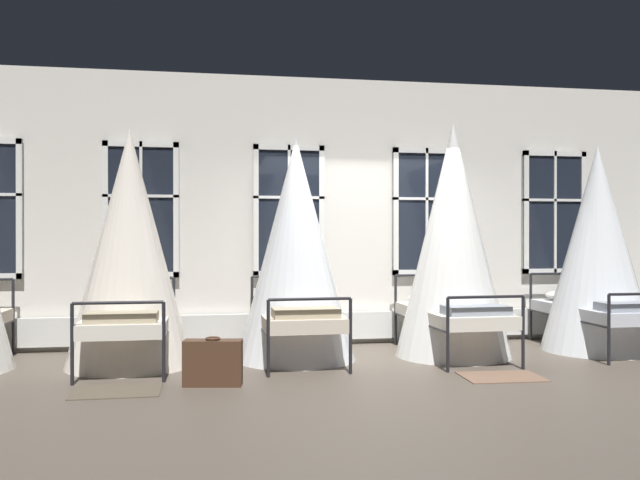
% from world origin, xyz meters
% --- Properties ---
extents(ground, '(27.22, 27.22, 0.00)m').
position_xyz_m(ground, '(0.00, 0.00, 0.00)').
color(ground, brown).
extents(back_wall_with_windows, '(14.61, 0.10, 3.57)m').
position_xyz_m(back_wall_with_windows, '(0.00, 1.40, 1.78)').
color(back_wall_with_windows, silver).
rests_on(back_wall_with_windows, ground).
extents(window_bank, '(10.42, 0.10, 2.58)m').
position_xyz_m(window_bank, '(-0.00, 1.28, 0.98)').
color(window_bank, black).
rests_on(window_bank, ground).
extents(cot_second, '(1.38, 1.88, 2.64)m').
position_xyz_m(cot_second, '(-2.87, 0.20, 1.27)').
color(cot_second, black).
rests_on(cot_second, ground).
extents(cot_third, '(1.38, 1.89, 2.60)m').
position_xyz_m(cot_third, '(-0.99, 0.27, 1.25)').
color(cot_third, black).
rests_on(cot_third, ground).
extents(cot_fourth, '(1.38, 1.89, 2.81)m').
position_xyz_m(cot_fourth, '(0.91, 0.19, 1.36)').
color(cot_fourth, black).
rests_on(cot_fourth, ground).
extents(cot_fifth, '(1.38, 1.88, 2.59)m').
position_xyz_m(cot_fifth, '(2.84, 0.24, 1.25)').
color(cot_fifth, black).
rests_on(cot_fifth, ground).
extents(rug_second, '(0.80, 0.56, 0.01)m').
position_xyz_m(rug_second, '(-2.84, -1.07, 0.01)').
color(rug_second, brown).
rests_on(rug_second, ground).
extents(rug_fourth, '(0.82, 0.59, 0.01)m').
position_xyz_m(rug_fourth, '(0.95, -1.07, 0.01)').
color(rug_fourth, brown).
rests_on(rug_fourth, ground).
extents(suitcase_dark, '(0.59, 0.30, 0.47)m').
position_xyz_m(suitcase_dark, '(-1.96, -0.95, 0.22)').
color(suitcase_dark, '#472D1E').
rests_on(suitcase_dark, ground).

